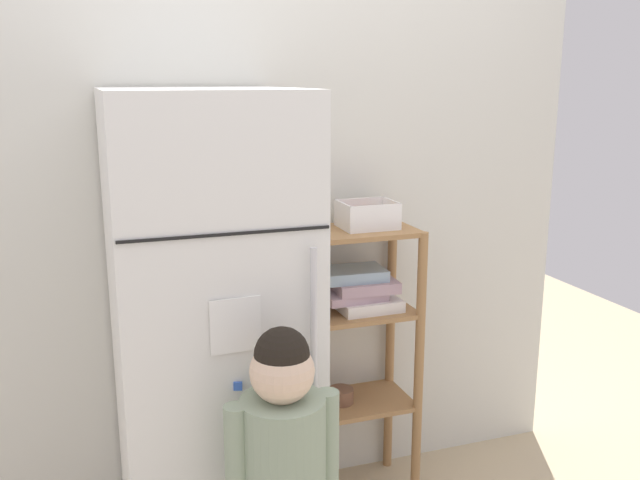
# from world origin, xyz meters

# --- Properties ---
(kitchen_wall_back) EXTENTS (2.54, 0.03, 2.09)m
(kitchen_wall_back) POSITION_xyz_m (0.00, 0.39, 1.04)
(kitchen_wall_back) COLOR silver
(kitchen_wall_back) RESTS_ON ground
(refrigerator) EXTENTS (0.58, 0.71, 1.59)m
(refrigerator) POSITION_xyz_m (-0.29, 0.02, 0.79)
(refrigerator) COLOR white
(refrigerator) RESTS_ON ground
(child_standing) EXTENTS (0.32, 0.24, 0.99)m
(child_standing) POSITION_xyz_m (-0.18, -0.46, 0.60)
(child_standing) COLOR #354B43
(child_standing) RESTS_ON ground
(pantry_shelf_unit) EXTENTS (0.42, 0.29, 1.07)m
(pantry_shelf_unit) POSITION_xyz_m (0.31, 0.21, 0.70)
(pantry_shelf_unit) COLOR #9E7247
(pantry_shelf_unit) RESTS_ON ground
(fruit_bin) EXTENTS (0.20, 0.16, 0.10)m
(fruit_bin) POSITION_xyz_m (0.35, 0.22, 1.11)
(fruit_bin) COLOR white
(fruit_bin) RESTS_ON pantry_shelf_unit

